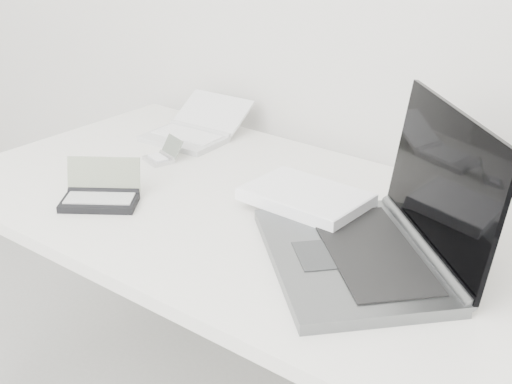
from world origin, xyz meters
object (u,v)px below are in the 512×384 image
Objects in this scene: laptop_large at (361,227)px; palmtop_charcoal at (101,195)px; desk at (278,234)px; netbook_open_white at (193,131)px.

palmtop_charcoal is (-0.57, -0.18, -0.03)m from laptop_large.
desk is 0.54m from netbook_open_white.
netbook_open_white is at bearing 70.99° from palmtop_charcoal.
laptop_large reaches higher than palmtop_charcoal.
laptop_large is at bearing -5.64° from desk.
netbook_open_white is (-0.48, 0.24, 0.07)m from desk.
desk is at bearing -143.98° from laptop_large.
laptop_large reaches higher than desk.
palmtop_charcoal is at bearing -76.88° from netbook_open_white.
laptop_large is 3.03× the size of palmtop_charcoal.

